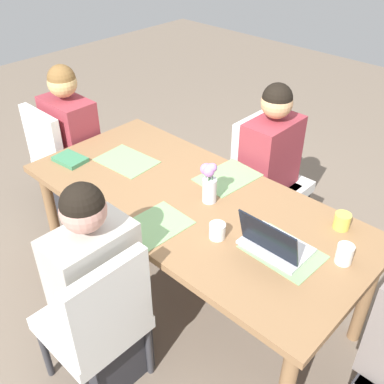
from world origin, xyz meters
name	(u,v)px	position (x,y,z in m)	size (l,w,h in m)	color
ground_plane	(192,290)	(0.00, 0.00, 0.00)	(10.00, 10.00, 0.00)	#756656
dining_table	(192,210)	(0.00, 0.00, 0.66)	(2.02, 0.94, 0.73)	olive
chair_far_left_mid	(99,319)	(-0.12, 0.77, 0.50)	(0.44, 0.44, 0.90)	silver
person_far_left_mid	(99,300)	(-0.05, 0.71, 0.53)	(0.36, 0.40, 1.19)	#2D2D33
chair_head_right_left_far	(62,157)	(1.31, 0.04, 0.50)	(0.44, 0.44, 0.90)	silver
person_head_right_left_far	(74,153)	(1.25, -0.03, 0.53)	(0.40, 0.36, 1.19)	#2D2D33
chair_near_right_near	(264,173)	(0.07, -0.82, 0.50)	(0.44, 0.44, 0.90)	silver
person_near_right_near	(268,177)	(0.00, -0.76, 0.53)	(0.36, 0.40, 1.19)	#2D2D33
flower_vase	(209,181)	(-0.08, -0.05, 0.86)	(0.10, 0.08, 0.25)	silver
placemat_head_left_left_near	(283,252)	(-0.61, 0.01, 0.73)	(0.36, 0.26, 0.00)	#7FAD70
placemat_far_left_mid	(154,226)	(-0.02, 0.31, 0.73)	(0.36, 0.26, 0.00)	#7FAD70
placemat_head_right_left_far	(127,161)	(0.59, -0.02, 0.73)	(0.36, 0.26, 0.00)	#7FAD70
placemat_near_right_near	(228,177)	(0.00, -0.31, 0.73)	(0.36, 0.26, 0.00)	#7FAD70
laptop_head_left_left_near	(274,244)	(-0.57, 0.04, 0.78)	(0.32, 0.22, 0.21)	silver
coffee_mug_near_left	(344,254)	(-0.85, -0.12, 0.78)	(0.08, 0.08, 0.10)	white
coffee_mug_near_right	(342,221)	(-0.72, -0.34, 0.77)	(0.08, 0.08, 0.09)	#DBC64C
coffee_mug_centre_left	(217,231)	(-0.31, 0.15, 0.77)	(0.08, 0.08, 0.08)	white
book_red_cover	(70,159)	(0.85, 0.23, 0.75)	(0.20, 0.14, 0.03)	#3D7F56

